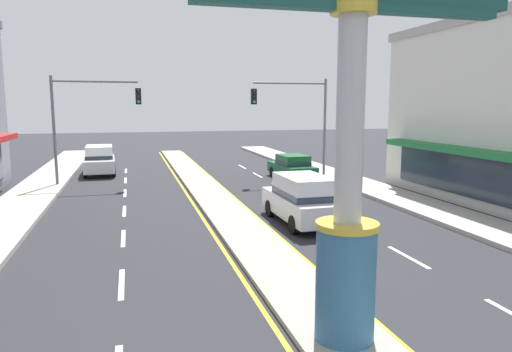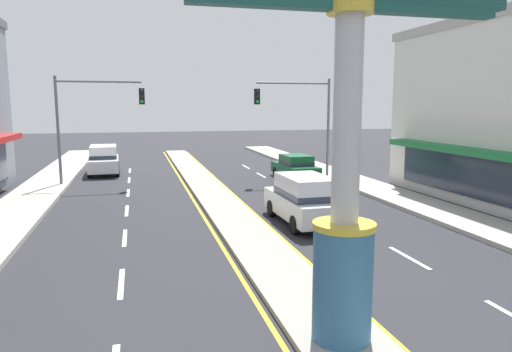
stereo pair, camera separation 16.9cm
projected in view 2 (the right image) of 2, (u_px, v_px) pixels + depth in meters
median_strip at (221, 204)px, 21.77m from camera, size 1.85×52.00×0.14m
sidewalk_left at (0, 226)px, 17.70m from camera, size 2.56×60.00×0.18m
sidewalk_right at (415, 203)px, 21.99m from camera, size 2.56×60.00×0.18m
lane_markings at (227, 212)px, 20.48m from camera, size 8.59×52.00×0.01m
district_sign at (347, 140)px, 8.57m from camera, size 6.25×1.19×7.58m
traffic_light_left_side at (90, 111)px, 26.58m from camera, size 4.86×0.46×6.20m
traffic_light_right_side at (302, 111)px, 28.75m from camera, size 4.86×0.46×6.20m
suv_near_right_lane at (104, 159)px, 31.68m from camera, size 2.10×4.67×1.90m
sedan_far_right_lane at (295, 167)px, 29.46m from camera, size 1.98×4.37×1.53m
suv_near_left_lane at (305, 199)px, 18.38m from camera, size 2.03×4.63×1.90m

